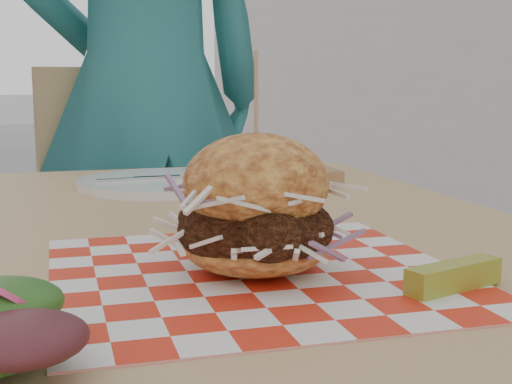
% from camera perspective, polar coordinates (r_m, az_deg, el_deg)
% --- Properties ---
extents(diner, '(0.69, 0.49, 1.78)m').
position_cam_1_polar(diner, '(1.74, -8.89, 7.81)').
color(diner, '#297677').
rests_on(diner, ground).
extents(patio_table, '(0.80, 1.20, 0.75)m').
position_cam_1_polar(patio_table, '(0.84, -3.87, -8.45)').
color(patio_table, tan).
rests_on(patio_table, ground).
extents(patio_chair, '(0.50, 0.51, 0.95)m').
position_cam_1_polar(patio_chair, '(1.75, -10.76, -3.31)').
color(patio_chair, tan).
rests_on(patio_chair, ground).
extents(paper_liner, '(0.36, 0.36, 0.00)m').
position_cam_1_polar(paper_liner, '(0.65, -0.00, -6.49)').
color(paper_liner, red).
rests_on(paper_liner, patio_table).
extents(sandwich, '(0.17, 0.17, 0.20)m').
position_cam_1_polar(sandwich, '(0.63, -0.00, -1.65)').
color(sandwich, '#F0A243').
rests_on(sandwich, paper_liner).
extents(pickle_spear, '(0.10, 0.05, 0.02)m').
position_cam_1_polar(pickle_spear, '(0.61, 15.55, -6.49)').
color(pickle_spear, '#A5A830').
rests_on(pickle_spear, paper_liner).
extents(place_setting, '(0.27, 0.27, 0.02)m').
position_cam_1_polar(place_setting, '(1.16, -7.52, 0.73)').
color(place_setting, white).
rests_on(place_setting, patio_table).
extents(kraft_tray, '(0.15, 0.12, 0.06)m').
position_cam_1_polar(kraft_tray, '(1.19, 2.67, 1.79)').
color(kraft_tray, '#9D6E47').
rests_on(kraft_tray, patio_table).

